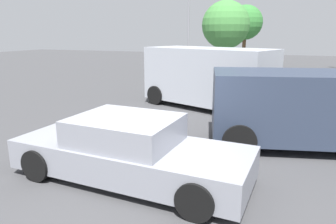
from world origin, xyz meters
TOP-DOWN VIEW (x-y plane):
  - ground_plane at (0.00, 0.00)m, footprint 80.00×80.00m
  - sedan_foreground at (-0.35, -0.15)m, footprint 4.75×2.04m
  - van_white at (-0.49, 6.50)m, footprint 5.34×3.61m
  - suv_dark at (3.01, 3.11)m, footprint 5.15×3.15m
  - light_post_near at (-5.90, 20.75)m, footprint 0.44×0.44m
  - tree_back_center at (-1.69, 24.11)m, footprint 3.04×3.04m
  - tree_back_right at (-1.55, 14.77)m, footprint 2.95×2.95m

SIDE VIEW (x-z plane):
  - ground_plane at x=0.00m, z-range 0.00..0.00m
  - sedan_foreground at x=-0.35m, z-range -0.05..1.21m
  - suv_dark at x=3.01m, z-range 0.10..2.00m
  - van_white at x=-0.49m, z-range 0.09..2.37m
  - tree_back_right at x=-1.55m, z-range 0.91..5.72m
  - tree_back_center at x=-1.69m, z-range 1.10..6.39m
  - light_post_near at x=-5.90m, z-range 1.24..8.93m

